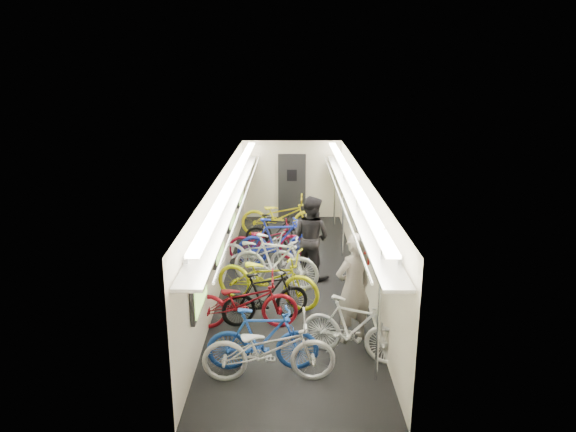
{
  "coord_description": "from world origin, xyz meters",
  "views": [
    {
      "loc": [
        -0.02,
        -10.51,
        4.5
      ],
      "look_at": [
        -0.09,
        1.1,
        1.15
      ],
      "focal_mm": 32.0,
      "sensor_mm": 36.0,
      "label": 1
    }
  ],
  "objects_px": {
    "bicycle_0": "(269,349)",
    "passenger_mid": "(311,237)",
    "bicycle_1": "(263,340)",
    "backpack": "(362,254)",
    "passenger_near": "(353,288)"
  },
  "relations": [
    {
      "from": "bicycle_1",
      "to": "bicycle_0",
      "type": "bearing_deg",
      "value": -160.05
    },
    {
      "from": "bicycle_1",
      "to": "passenger_near",
      "type": "xyz_separation_m",
      "value": [
        1.48,
        0.93,
        0.44
      ]
    },
    {
      "from": "bicycle_0",
      "to": "bicycle_1",
      "type": "height_order",
      "value": "same"
    },
    {
      "from": "bicycle_1",
      "to": "backpack",
      "type": "relative_size",
      "value": 4.55
    },
    {
      "from": "backpack",
      "to": "passenger_near",
      "type": "bearing_deg",
      "value": -123.31
    },
    {
      "from": "passenger_mid",
      "to": "backpack",
      "type": "bearing_deg",
      "value": 148.57
    },
    {
      "from": "bicycle_0",
      "to": "bicycle_1",
      "type": "distance_m",
      "value": 0.3
    },
    {
      "from": "bicycle_1",
      "to": "passenger_mid",
      "type": "distance_m",
      "value": 3.83
    },
    {
      "from": "bicycle_1",
      "to": "backpack",
      "type": "distance_m",
      "value": 2.51
    },
    {
      "from": "bicycle_0",
      "to": "passenger_mid",
      "type": "bearing_deg",
      "value": -12.76
    },
    {
      "from": "passenger_mid",
      "to": "bicycle_1",
      "type": "bearing_deg",
      "value": 112.99
    },
    {
      "from": "passenger_mid",
      "to": "backpack",
      "type": "distance_m",
      "value": 2.21
    },
    {
      "from": "bicycle_0",
      "to": "passenger_mid",
      "type": "xyz_separation_m",
      "value": [
        0.76,
        3.98,
        0.41
      ]
    },
    {
      "from": "bicycle_1",
      "to": "backpack",
      "type": "xyz_separation_m",
      "value": [
        1.7,
        1.69,
        0.76
      ]
    },
    {
      "from": "bicycle_1",
      "to": "backpack",
      "type": "bearing_deg",
      "value": -46.33
    }
  ]
}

